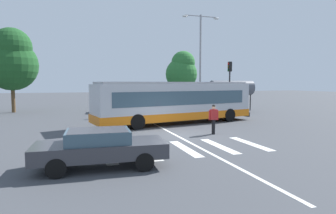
% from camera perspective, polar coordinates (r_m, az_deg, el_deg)
% --- Properties ---
extents(ground_plane, '(160.00, 160.00, 0.00)m').
position_cam_1_polar(ground_plane, '(16.38, 2.01, -5.62)').
color(ground_plane, '#424449').
extents(city_transit_bus, '(12.61, 5.04, 3.06)m').
position_cam_1_polar(city_transit_bus, '(20.84, 1.68, 1.03)').
color(city_transit_bus, black).
rests_on(city_transit_bus, ground_plane).
extents(pedestrian_crossing_street, '(0.57, 0.33, 1.72)m').
position_cam_1_polar(pedestrian_crossing_street, '(16.67, 9.16, -2.13)').
color(pedestrian_crossing_street, black).
rests_on(pedestrian_crossing_street, ground_plane).
extents(foreground_sedan, '(4.59, 2.05, 1.35)m').
position_cam_1_polar(foreground_sedan, '(10.29, -13.50, -7.66)').
color(foreground_sedan, black).
rests_on(foreground_sedan, ground_plane).
extents(parked_car_charcoal, '(2.19, 4.64, 1.35)m').
position_cam_1_polar(parked_car_charcoal, '(29.58, -12.14, 0.45)').
color(parked_car_charcoal, black).
rests_on(parked_car_charcoal, ground_plane).
extents(parked_car_black, '(2.15, 4.62, 1.35)m').
position_cam_1_polar(parked_car_black, '(30.69, -6.99, 0.67)').
color(parked_car_black, black).
rests_on(parked_car_black, ground_plane).
extents(parked_car_teal, '(2.27, 4.66, 1.35)m').
position_cam_1_polar(parked_car_teal, '(31.02, -2.08, 0.75)').
color(parked_car_teal, black).
rests_on(parked_car_teal, ground_plane).
extents(traffic_light_far_corner, '(0.33, 0.32, 4.95)m').
position_cam_1_polar(traffic_light_far_corner, '(26.97, 12.30, 5.43)').
color(traffic_light_far_corner, '#28282B').
rests_on(traffic_light_far_corner, ground_plane).
extents(bus_stop_shelter, '(4.75, 1.54, 3.25)m').
position_cam_1_polar(bus_stop_shelter, '(30.75, 12.71, 3.68)').
color(bus_stop_shelter, '#28282B').
rests_on(bus_stop_shelter, ground_plane).
extents(twin_arm_street_lamp, '(4.13, 0.32, 10.05)m').
position_cam_1_polar(twin_arm_street_lamp, '(30.34, 6.54, 10.66)').
color(twin_arm_street_lamp, '#939399').
rests_on(twin_arm_street_lamp, ground_plane).
extents(background_tree_left, '(5.06, 5.06, 8.43)m').
position_cam_1_polar(background_tree_left, '(32.62, -28.97, 8.28)').
color(background_tree_left, brown).
rests_on(background_tree_left, ground_plane).
extents(background_tree_right, '(4.23, 4.23, 7.25)m').
position_cam_1_polar(background_tree_right, '(38.14, 2.82, 7.29)').
color(background_tree_right, brown).
rests_on(background_tree_right, ground_plane).
extents(crosswalk_painted_stripes, '(7.35, 3.32, 0.01)m').
position_cam_1_polar(crosswalk_painted_stripes, '(13.02, 3.48, -8.34)').
color(crosswalk_painted_stripes, silver).
rests_on(crosswalk_painted_stripes, ground_plane).
extents(lane_center_line, '(0.16, 24.00, 0.01)m').
position_cam_1_polar(lane_center_line, '(18.19, -0.62, -4.56)').
color(lane_center_line, silver).
rests_on(lane_center_line, ground_plane).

